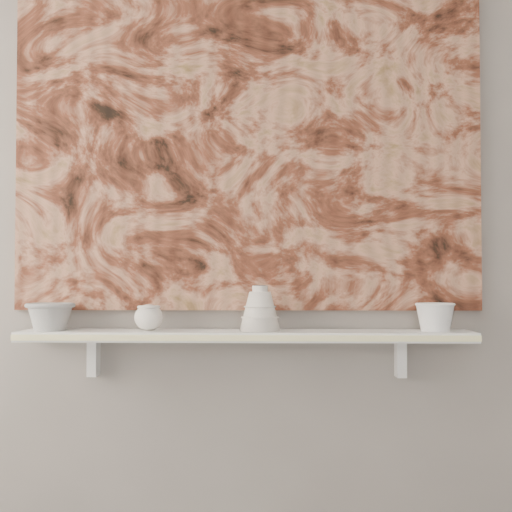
{
  "coord_description": "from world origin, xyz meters",
  "views": [
    {
      "loc": [
        0.09,
        -0.71,
        1.09
      ],
      "look_at": [
        0.03,
        1.49,
        1.16
      ],
      "focal_mm": 50.0,
      "sensor_mm": 36.0,
      "label": 1
    }
  ],
  "objects_px": {
    "bowl_grey": "(50,316)",
    "cup_cream": "(149,318)",
    "shelf": "(245,336)",
    "bell_vessel": "(260,308)",
    "bowl_white": "(435,317)",
    "painting": "(246,140)"
  },
  "relations": [
    {
      "from": "cup_cream",
      "to": "bell_vessel",
      "type": "distance_m",
      "value": 0.35
    },
    {
      "from": "shelf",
      "to": "cup_cream",
      "type": "bearing_deg",
      "value": 180.0
    },
    {
      "from": "bowl_grey",
      "to": "bell_vessel",
      "type": "xyz_separation_m",
      "value": [
        0.66,
        0.0,
        0.03
      ]
    },
    {
      "from": "painting",
      "to": "bell_vessel",
      "type": "relative_size",
      "value": 10.66
    },
    {
      "from": "shelf",
      "to": "bowl_white",
      "type": "bearing_deg",
      "value": 0.0
    },
    {
      "from": "shelf",
      "to": "bell_vessel",
      "type": "relative_size",
      "value": 9.95
    },
    {
      "from": "painting",
      "to": "bowl_grey",
      "type": "xyz_separation_m",
      "value": [
        -0.61,
        -0.08,
        -0.57
      ]
    },
    {
      "from": "bell_vessel",
      "to": "bowl_white",
      "type": "distance_m",
      "value": 0.54
    },
    {
      "from": "shelf",
      "to": "bowl_white",
      "type": "height_order",
      "value": "bowl_white"
    },
    {
      "from": "painting",
      "to": "bell_vessel",
      "type": "distance_m",
      "value": 0.55
    },
    {
      "from": "bell_vessel",
      "to": "bowl_white",
      "type": "relative_size",
      "value": 1.16
    },
    {
      "from": "shelf",
      "to": "bell_vessel",
      "type": "xyz_separation_m",
      "value": [
        0.05,
        0.0,
        0.09
      ]
    },
    {
      "from": "cup_cream",
      "to": "bell_vessel",
      "type": "relative_size",
      "value": 0.63
    },
    {
      "from": "bowl_grey",
      "to": "bell_vessel",
      "type": "height_order",
      "value": "bell_vessel"
    },
    {
      "from": "cup_cream",
      "to": "bell_vessel",
      "type": "height_order",
      "value": "bell_vessel"
    },
    {
      "from": "shelf",
      "to": "bowl_grey",
      "type": "xyz_separation_m",
      "value": [
        -0.61,
        0.0,
        0.06
      ]
    },
    {
      "from": "bowl_white",
      "to": "painting",
      "type": "bearing_deg",
      "value": 172.18
    },
    {
      "from": "bowl_grey",
      "to": "cup_cream",
      "type": "height_order",
      "value": "bowl_grey"
    },
    {
      "from": "bell_vessel",
      "to": "bowl_white",
      "type": "bearing_deg",
      "value": 0.0
    },
    {
      "from": "shelf",
      "to": "cup_cream",
      "type": "distance_m",
      "value": 0.31
    },
    {
      "from": "shelf",
      "to": "bell_vessel",
      "type": "bearing_deg",
      "value": 0.0
    },
    {
      "from": "bowl_white",
      "to": "shelf",
      "type": "bearing_deg",
      "value": 180.0
    }
  ]
}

